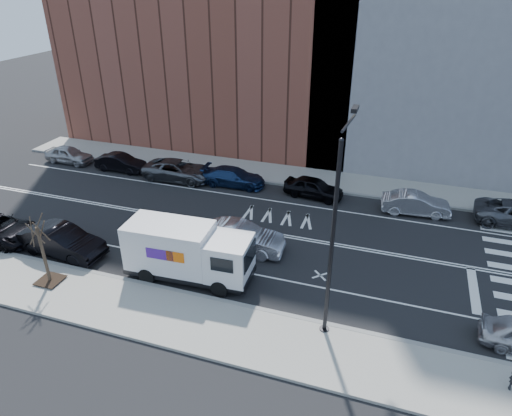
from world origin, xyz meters
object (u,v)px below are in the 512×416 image
Objects in this scene: fedex_van at (188,252)px; far_parked_b at (121,163)px; far_parked_a at (69,155)px; driving_sedan at (239,238)px.

fedex_van is 16.06m from far_parked_b.
far_parked_b is at bearing 132.80° from fedex_van.
fedex_van is 20.07m from far_parked_a.
fedex_van reaches higher than far_parked_a.
far_parked_b is 15.30m from driving_sedan.
driving_sedan is at bearing 60.91° from fedex_van.
fedex_van reaches higher than driving_sedan.
driving_sedan reaches higher than far_parked_a.
far_parked_a is 1.00× the size of far_parked_b.
fedex_van is at bearing -122.87° from far_parked_a.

